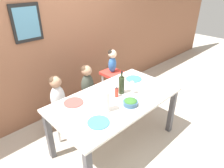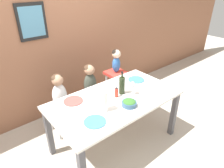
{
  "view_description": "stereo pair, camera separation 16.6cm",
  "coord_description": "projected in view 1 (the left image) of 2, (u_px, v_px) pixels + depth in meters",
  "views": [
    {
      "loc": [
        -1.57,
        -1.55,
        2.18
      ],
      "look_at": [
        0.0,
        0.07,
        0.96
      ],
      "focal_mm": 32.0,
      "sensor_mm": 36.0,
      "label": 1
    },
    {
      "loc": [
        -1.45,
        -1.66,
        2.18
      ],
      "look_at": [
        0.0,
        0.07,
        0.96
      ],
      "focal_mm": 32.0,
      "sensor_mm": 36.0,
      "label": 2
    }
  ],
  "objects": [
    {
      "name": "dinner_plate_back_left",
      "position": [
        74.0,
        103.0,
        2.5
      ],
      "size": [
        0.25,
        0.25,
        0.01
      ],
      "color": "#D14C47",
      "rests_on": "dining_table"
    },
    {
      "name": "wine_bottle",
      "position": [
        121.0,
        85.0,
        2.66
      ],
      "size": [
        0.08,
        0.08,
        0.32
      ],
      "color": "#232D19",
      "rests_on": "dining_table"
    },
    {
      "name": "person_child_left",
      "position": [
        57.0,
        93.0,
        2.81
      ],
      "size": [
        0.22,
        0.17,
        0.54
      ],
      "color": "silver",
      "rests_on": "chair_far_left"
    },
    {
      "name": "paper_towel_roll",
      "position": [
        105.0,
        101.0,
        2.29
      ],
      "size": [
        0.1,
        0.1,
        0.26
      ],
      "color": "white",
      "rests_on": "dining_table"
    },
    {
      "name": "dinner_plate_front_left",
      "position": [
        99.0,
        122.0,
        2.16
      ],
      "size": [
        0.25,
        0.25,
        0.01
      ],
      "color": "teal",
      "rests_on": "dining_table"
    },
    {
      "name": "wall_back",
      "position": [
        58.0,
        36.0,
        3.15
      ],
      "size": [
        10.0,
        0.09,
        2.7
      ],
      "color": "#8E5B42",
      "rests_on": "ground_plane"
    },
    {
      "name": "ground_plane",
      "position": [
        115.0,
        142.0,
        2.97
      ],
      "size": [
        14.0,
        14.0,
        0.0
      ],
      "primitive_type": "plane",
      "color": "#BCB2A3"
    },
    {
      "name": "wine_glass_near",
      "position": [
        132.0,
        85.0,
        2.64
      ],
      "size": [
        0.06,
        0.06,
        0.19
      ],
      "color": "white",
      "rests_on": "dining_table"
    },
    {
      "name": "person_child_center",
      "position": [
        87.0,
        80.0,
        3.13
      ],
      "size": [
        0.22,
        0.17,
        0.54
      ],
      "color": "#3D4238",
      "rests_on": "chair_far_center"
    },
    {
      "name": "chair_right_highchair",
      "position": [
        112.0,
        80.0,
        3.56
      ],
      "size": [
        0.33,
        0.34,
        0.7
      ],
      "color": "silver",
      "rests_on": "ground_plane"
    },
    {
      "name": "condiment_bottle_hot_sauce",
      "position": [
        117.0,
        92.0,
        2.6
      ],
      "size": [
        0.05,
        0.05,
        0.15
      ],
      "color": "red",
      "rests_on": "dining_table"
    },
    {
      "name": "salad_bowl_large",
      "position": [
        130.0,
        102.0,
        2.44
      ],
      "size": [
        0.18,
        0.18,
        0.08
      ],
      "color": "#335675",
      "rests_on": "dining_table"
    },
    {
      "name": "dining_table",
      "position": [
        116.0,
        104.0,
        2.65
      ],
      "size": [
        1.72,
        0.93,
        0.78
      ],
      "color": "white",
      "rests_on": "ground_plane"
    },
    {
      "name": "chair_far_left",
      "position": [
        60.0,
        113.0,
        2.98
      ],
      "size": [
        0.38,
        0.4,
        0.45
      ],
      "color": "silver",
      "rests_on": "ground_plane"
    },
    {
      "name": "dinner_plate_front_right",
      "position": [
        150.0,
        92.0,
        2.72
      ],
      "size": [
        0.25,
        0.25,
        0.01
      ],
      "color": "silver",
      "rests_on": "dining_table"
    },
    {
      "name": "chair_far_center",
      "position": [
        88.0,
        100.0,
        3.3
      ],
      "size": [
        0.38,
        0.4,
        0.45
      ],
      "color": "silver",
      "rests_on": "ground_plane"
    },
    {
      "name": "dinner_plate_back_right",
      "position": [
        134.0,
        79.0,
        3.08
      ],
      "size": [
        0.25,
        0.25,
        0.01
      ],
      "color": "teal",
      "rests_on": "dining_table"
    },
    {
      "name": "person_baby_right",
      "position": [
        112.0,
        59.0,
        3.37
      ],
      "size": [
        0.15,
        0.15,
        0.41
      ],
      "color": "#3366B2",
      "rests_on": "chair_right_highchair"
    }
  ]
}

